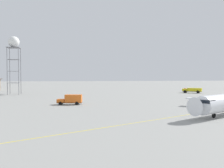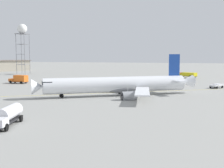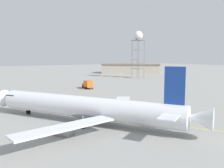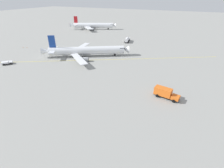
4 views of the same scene
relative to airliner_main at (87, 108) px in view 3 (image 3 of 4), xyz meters
name	(u,v)px [view 3 (image 3 of 4)]	position (x,y,z in m)	size (l,w,h in m)	color
ground_plane	(106,116)	(5.51, 2.28, -2.77)	(600.00, 600.00, 0.00)	gray
airliner_main	(87,108)	(0.00, 0.00, 0.00)	(31.28, 39.62, 11.31)	white
catering_truck_truck	(88,84)	(22.20, 43.81, -1.11)	(3.68, 7.95, 3.10)	#232326
radar_tower	(138,38)	(68.69, 70.97, 20.18)	(5.88, 5.88, 27.22)	slate
terminal_shed	(131,68)	(89.33, 105.30, 0.79)	(44.96, 42.07, 7.06)	#B2A893
taxiway_centreline	(95,115)	(4.25, 4.53, -2.76)	(65.66, 112.50, 0.01)	yellow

